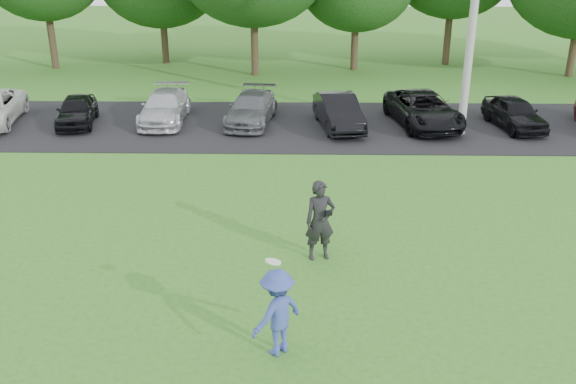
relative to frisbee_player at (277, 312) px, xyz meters
The scene contains 5 objects.
ground 1.08m from the frisbee_player, 81.72° to the left, with size 100.00×100.00×0.00m, color #307120.
parking_lot 13.72m from the frisbee_player, 89.57° to the left, with size 32.00×6.50×0.03m, color black.
frisbee_player is the anchor object (origin of this frame).
camera_bystander 3.57m from the frisbee_player, 76.61° to the left, with size 0.76×0.58×1.85m.
parked_cars 13.71m from the frisbee_player, 92.25° to the left, with size 30.33×4.77×1.21m.
Camera 1 is at (0.27, -10.06, 7.01)m, focal length 40.00 mm.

